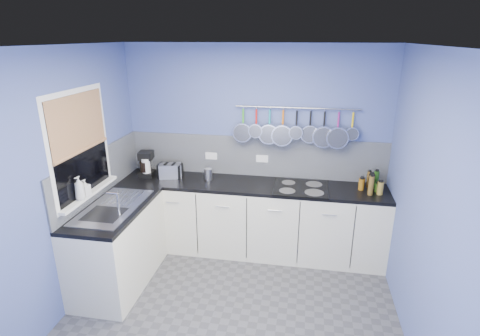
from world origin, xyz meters
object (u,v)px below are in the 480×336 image
(soap_bottle_a, at_px, (79,188))
(hob, at_px, (301,188))
(paper_towel, at_px, (146,168))
(toaster, at_px, (170,171))
(soap_bottle_b, at_px, (85,188))
(coffee_maker, at_px, (146,164))
(canister, at_px, (208,174))

(soap_bottle_a, relative_size, hob, 0.38)
(paper_towel, relative_size, toaster, 0.89)
(soap_bottle_a, bearing_deg, paper_towel, 78.54)
(soap_bottle_b, xyz_separation_m, paper_towel, (0.22, 0.98, -0.11))
(coffee_maker, height_order, canister, coffee_maker)
(coffee_maker, distance_m, canister, 0.80)
(paper_towel, bearing_deg, coffee_maker, 116.10)
(soap_bottle_a, relative_size, soap_bottle_b, 1.39)
(soap_bottle_b, bearing_deg, canister, 45.65)
(soap_bottle_a, distance_m, coffee_maker, 1.13)
(soap_bottle_b, bearing_deg, paper_towel, 77.49)
(soap_bottle_b, height_order, toaster, soap_bottle_b)
(soap_bottle_a, xyz_separation_m, soap_bottle_b, (0.00, 0.09, -0.03))
(canister, bearing_deg, hob, -4.25)
(soap_bottle_b, height_order, hob, soap_bottle_b)
(soap_bottle_a, height_order, coffee_maker, soap_bottle_a)
(canister, xyz_separation_m, hob, (1.13, -0.08, -0.06))
(soap_bottle_b, bearing_deg, soap_bottle_a, -90.00)
(canister, bearing_deg, soap_bottle_b, -134.35)
(toaster, relative_size, hob, 0.43)
(soap_bottle_a, distance_m, canister, 1.51)
(toaster, bearing_deg, paper_towel, 168.85)
(paper_towel, distance_m, toaster, 0.30)
(soap_bottle_b, xyz_separation_m, hob, (2.13, 0.94, -0.23))
(canister, bearing_deg, coffee_maker, -179.33)
(coffee_maker, xyz_separation_m, canister, (0.80, 0.01, -0.09))
(soap_bottle_a, bearing_deg, hob, 25.88)
(soap_bottle_b, distance_m, canister, 1.44)
(hob, bearing_deg, paper_towel, 178.70)
(coffee_maker, height_order, toaster, coffee_maker)
(soap_bottle_a, height_order, toaster, soap_bottle_a)
(paper_towel, distance_m, canister, 0.78)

